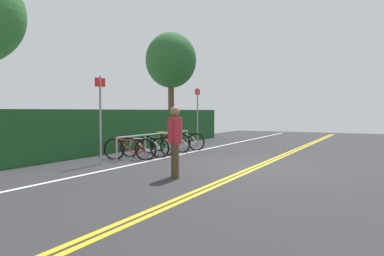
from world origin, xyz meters
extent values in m
cube|color=#2B2B2D|center=(0.00, 0.00, -0.03)|extent=(34.76, 13.93, 0.05)
cube|color=gold|center=(0.00, -0.08, 0.00)|extent=(31.29, 0.10, 0.00)
cube|color=gold|center=(0.00, 0.08, 0.00)|extent=(31.29, 0.10, 0.00)
cube|color=white|center=(0.00, 3.19, 0.00)|extent=(31.29, 0.12, 0.00)
cylinder|color=#9EA0A5|center=(-0.94, 3.96, 0.35)|extent=(0.05, 0.05, 0.70)
cylinder|color=#9EA0A5|center=(0.53, 3.96, 0.35)|extent=(0.05, 0.05, 0.70)
cylinder|color=#9EA0A5|center=(2.01, 3.96, 0.35)|extent=(0.05, 0.05, 0.70)
cylinder|color=#9EA0A5|center=(3.48, 3.96, 0.35)|extent=(0.05, 0.05, 0.70)
cylinder|color=#9EA0A5|center=(1.27, 3.96, 0.70)|extent=(4.42, 0.04, 0.04)
torus|color=black|center=(-0.54, 4.37, 0.31)|extent=(0.26, 0.66, 0.68)
torus|color=black|center=(-0.24, 3.43, 0.31)|extent=(0.26, 0.66, 0.68)
cylinder|color=red|center=(-0.43, 4.02, 0.39)|extent=(0.21, 0.55, 0.46)
cylinder|color=red|center=(-0.41, 3.96, 0.59)|extent=(0.24, 0.66, 0.07)
cylinder|color=red|center=(-0.32, 3.70, 0.37)|extent=(0.08, 0.17, 0.42)
cylinder|color=red|center=(-0.29, 3.59, 0.24)|extent=(0.14, 0.36, 0.17)
cylinder|color=red|center=(-0.27, 3.53, 0.44)|extent=(0.11, 0.25, 0.29)
cylinder|color=red|center=(-0.52, 4.33, 0.46)|extent=(0.07, 0.14, 0.31)
cube|color=black|center=(-0.30, 3.63, 0.61)|extent=(0.14, 0.21, 0.05)
cylinder|color=red|center=(-0.51, 4.28, 0.66)|extent=(0.45, 0.17, 0.03)
torus|color=black|center=(0.25, 4.38, 0.30)|extent=(0.18, 0.66, 0.66)
torus|color=black|center=(0.45, 3.35, 0.30)|extent=(0.18, 0.66, 0.66)
cylinder|color=white|center=(0.33, 4.00, 0.38)|extent=(0.15, 0.60, 0.46)
cylinder|color=white|center=(0.34, 3.93, 0.58)|extent=(0.17, 0.71, 0.07)
cylinder|color=white|center=(0.39, 3.65, 0.37)|extent=(0.07, 0.17, 0.41)
cylinder|color=white|center=(0.41, 3.53, 0.24)|extent=(0.11, 0.38, 0.17)
cylinder|color=white|center=(0.43, 3.47, 0.43)|extent=(0.08, 0.26, 0.28)
cylinder|color=white|center=(0.26, 4.33, 0.45)|extent=(0.06, 0.14, 0.30)
cube|color=black|center=(0.41, 3.58, 0.59)|extent=(0.12, 0.21, 0.05)
cylinder|color=white|center=(0.27, 4.28, 0.64)|extent=(0.46, 0.11, 0.03)
torus|color=black|center=(1.38, 4.45, 0.30)|extent=(0.24, 0.65, 0.66)
torus|color=black|center=(1.10, 3.47, 0.30)|extent=(0.24, 0.65, 0.66)
cylinder|color=#198C38|center=(1.28, 4.08, 0.38)|extent=(0.20, 0.57, 0.45)
cylinder|color=#198C38|center=(1.26, 4.02, 0.57)|extent=(0.23, 0.68, 0.07)
cylinder|color=#198C38|center=(1.18, 3.75, 0.36)|extent=(0.08, 0.17, 0.40)
cylinder|color=#198C38|center=(1.15, 3.64, 0.23)|extent=(0.14, 0.37, 0.17)
cylinder|color=#198C38|center=(1.13, 3.57, 0.43)|extent=(0.11, 0.25, 0.28)
cylinder|color=#198C38|center=(1.37, 4.40, 0.44)|extent=(0.07, 0.14, 0.30)
cube|color=black|center=(1.16, 3.68, 0.59)|extent=(0.13, 0.21, 0.05)
cylinder|color=#198C38|center=(1.35, 4.35, 0.64)|extent=(0.45, 0.16, 0.03)
torus|color=black|center=(2.20, 4.55, 0.33)|extent=(0.10, 0.73, 0.72)
torus|color=black|center=(2.13, 3.47, 0.33)|extent=(0.10, 0.73, 0.72)
cylinder|color=orange|center=(2.17, 4.15, 0.42)|extent=(0.07, 0.62, 0.50)
cylinder|color=orange|center=(2.17, 4.08, 0.63)|extent=(0.08, 0.74, 0.07)
cylinder|color=orange|center=(2.15, 3.78, 0.40)|extent=(0.05, 0.18, 0.45)
cylinder|color=orange|center=(2.14, 3.66, 0.26)|extent=(0.06, 0.39, 0.18)
cylinder|color=orange|center=(2.14, 3.59, 0.48)|extent=(0.05, 0.27, 0.31)
cylinder|color=orange|center=(2.19, 4.50, 0.49)|extent=(0.04, 0.14, 0.33)
cube|color=black|center=(2.14, 3.71, 0.65)|extent=(0.09, 0.20, 0.05)
cylinder|color=orange|center=(2.19, 4.44, 0.70)|extent=(0.46, 0.06, 0.03)
torus|color=black|center=(2.94, 4.34, 0.31)|extent=(0.11, 0.68, 0.68)
torus|color=black|center=(3.02, 3.34, 0.31)|extent=(0.11, 0.68, 0.68)
cylinder|color=white|center=(2.97, 3.97, 0.39)|extent=(0.08, 0.58, 0.47)
cylinder|color=white|center=(2.98, 3.90, 0.59)|extent=(0.09, 0.69, 0.07)
cylinder|color=white|center=(3.00, 3.63, 0.38)|extent=(0.05, 0.17, 0.42)
cylinder|color=white|center=(3.01, 3.52, 0.24)|extent=(0.06, 0.37, 0.17)
cylinder|color=white|center=(3.01, 3.45, 0.45)|extent=(0.05, 0.25, 0.29)
cylinder|color=white|center=(2.95, 4.29, 0.46)|extent=(0.05, 0.14, 0.31)
cube|color=black|center=(3.00, 3.56, 0.61)|extent=(0.09, 0.21, 0.05)
cylinder|color=white|center=(2.95, 4.24, 0.66)|extent=(0.46, 0.06, 0.03)
cylinder|color=#4C3826|center=(-2.38, 1.20, 0.39)|extent=(0.14, 0.14, 0.79)
cylinder|color=#4C3826|center=(-2.58, 1.04, 0.39)|extent=(0.14, 0.14, 0.79)
cylinder|color=#B22633|center=(-2.48, 1.12, 1.06)|extent=(0.32, 0.32, 0.56)
sphere|color=#8C6647|center=(-2.48, 1.12, 1.48)|extent=(0.21, 0.21, 0.21)
cylinder|color=#B22633|center=(-2.32, 1.24, 1.03)|extent=(0.09, 0.09, 0.55)
cylinder|color=#B22633|center=(-2.64, 1.00, 1.03)|extent=(0.09, 0.09, 0.55)
cylinder|color=gray|center=(-1.57, 4.02, 1.23)|extent=(0.06, 0.06, 2.45)
cube|color=red|center=(-1.57, 4.02, 2.27)|extent=(0.36, 0.07, 0.24)
cylinder|color=gray|center=(4.62, 4.09, 1.23)|extent=(0.06, 0.06, 2.47)
cube|color=red|center=(4.62, 4.09, 2.29)|extent=(0.36, 0.05, 0.24)
cube|color=#1C4C21|center=(2.77, 6.15, 0.77)|extent=(13.42, 1.39, 1.53)
cylinder|color=brown|center=(8.15, 7.45, 1.44)|extent=(0.32, 0.32, 2.89)
ellipsoid|color=#235626|center=(8.15, 7.45, 4.23)|extent=(2.74, 2.74, 2.98)
camera|label=1|loc=(-9.76, -3.06, 1.49)|focal=35.57mm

